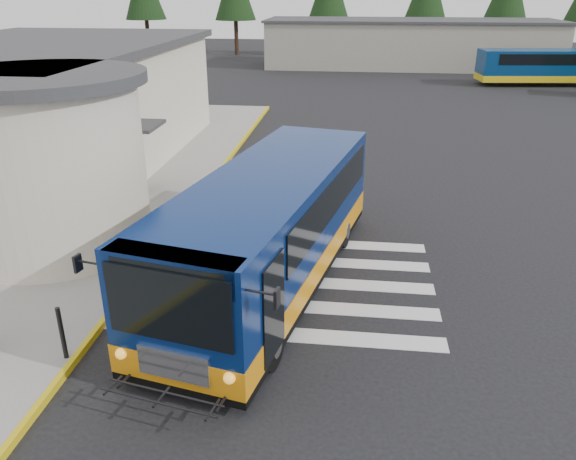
# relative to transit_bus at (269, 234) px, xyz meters

# --- Properties ---
(ground) EXTENTS (140.00, 140.00, 0.00)m
(ground) POSITION_rel_transit_bus_xyz_m (0.63, 1.01, -1.40)
(ground) COLOR black
(ground) RESTS_ON ground
(sidewalk) EXTENTS (10.00, 34.00, 0.15)m
(sidewalk) POSITION_rel_transit_bus_xyz_m (-8.37, 5.01, -1.33)
(sidewalk) COLOR gray
(sidewalk) RESTS_ON ground
(curb_strip) EXTENTS (0.12, 34.00, 0.16)m
(curb_strip) POSITION_rel_transit_bus_xyz_m (-3.42, 5.01, -1.32)
(curb_strip) COLOR gold
(curb_strip) RESTS_ON ground
(station_building) EXTENTS (12.70, 18.70, 4.80)m
(station_building) POSITION_rel_transit_bus_xyz_m (-10.21, 7.92, 1.16)
(station_building) COLOR beige
(station_building) RESTS_ON ground
(crosswalk) EXTENTS (8.00, 5.35, 0.01)m
(crosswalk) POSITION_rel_transit_bus_xyz_m (0.13, 0.21, -1.40)
(crosswalk) COLOR silver
(crosswalk) RESTS_ON ground
(depot_building) EXTENTS (26.40, 8.40, 4.20)m
(depot_building) POSITION_rel_transit_bus_xyz_m (6.63, 43.01, 0.70)
(depot_building) COLOR gray
(depot_building) RESTS_ON ground
(transit_bus) EXTENTS (5.14, 10.69, 2.93)m
(transit_bus) POSITION_rel_transit_bus_xyz_m (0.00, 0.00, 0.00)
(transit_bus) COLOR #071D56
(transit_bus) RESTS_ON ground
(pedestrian_b) EXTENTS (0.71, 0.89, 1.76)m
(pedestrian_b) POSITION_rel_transit_bus_xyz_m (-6.33, 0.73, -0.37)
(pedestrian_b) COLOR black
(pedestrian_b) RESTS_ON sidewalk
(bollard) EXTENTS (0.09, 0.09, 1.15)m
(bollard) POSITION_rel_transit_bus_xyz_m (-3.57, -3.73, -0.68)
(bollard) COLOR black
(bollard) RESTS_ON sidewalk
(far_bus_a) EXTENTS (8.89, 3.35, 2.24)m
(far_bus_a) POSITION_rel_transit_bus_xyz_m (15.47, 33.40, 0.05)
(far_bus_a) COLOR navy
(far_bus_a) RESTS_ON ground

